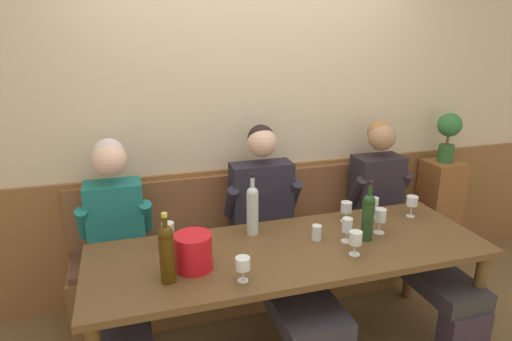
# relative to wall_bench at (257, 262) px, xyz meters

# --- Properties ---
(room_wall_back) EXTENTS (6.80, 0.08, 2.80)m
(room_wall_back) POSITION_rel_wall_bench_xyz_m (0.00, 0.26, 1.12)
(room_wall_back) COLOR beige
(room_wall_back) RESTS_ON ground
(wood_wainscot_panel) EXTENTS (6.80, 0.03, 0.97)m
(wood_wainscot_panel) POSITION_rel_wall_bench_xyz_m (0.00, 0.21, 0.20)
(wood_wainscot_panel) COLOR brown
(wood_wainscot_panel) RESTS_ON ground
(wall_bench) EXTENTS (2.63, 0.42, 0.94)m
(wall_bench) POSITION_rel_wall_bench_xyz_m (0.00, 0.00, 0.00)
(wall_bench) COLOR brown
(wall_bench) RESTS_ON ground
(dining_table) EXTENTS (2.33, 0.79, 0.75)m
(dining_table) POSITION_rel_wall_bench_xyz_m (0.00, -0.67, 0.39)
(dining_table) COLOR brown
(dining_table) RESTS_ON ground
(person_right_seat) EXTENTS (0.46, 1.24, 1.31)m
(person_right_seat) POSITION_rel_wall_bench_xyz_m (-0.98, -0.33, 0.38)
(person_right_seat) COLOR #262D31
(person_right_seat) RESTS_ON ground
(person_left_seat) EXTENTS (0.54, 1.23, 1.34)m
(person_left_seat) POSITION_rel_wall_bench_xyz_m (0.03, -0.36, 0.35)
(person_left_seat) COLOR #2E2438
(person_left_seat) RESTS_ON ground
(person_center_left_seat) EXTENTS (0.47, 1.24, 1.31)m
(person_center_left_seat) POSITION_rel_wall_bench_xyz_m (0.96, -0.33, 0.37)
(person_center_left_seat) COLOR #342737
(person_center_left_seat) RESTS_ON ground
(ice_bucket) EXTENTS (0.20, 0.20, 0.20)m
(ice_bucket) POSITION_rel_wall_bench_xyz_m (-0.58, -0.74, 0.56)
(ice_bucket) COLOR red
(ice_bucket) RESTS_ON dining_table
(wine_bottle_green_tall) EXTENTS (0.07, 0.07, 0.37)m
(wine_bottle_green_tall) POSITION_rel_wall_bench_xyz_m (0.47, -0.70, 0.62)
(wine_bottle_green_tall) COLOR #1F401C
(wine_bottle_green_tall) RESTS_ON dining_table
(wine_bottle_amber_mid) EXTENTS (0.07, 0.07, 0.39)m
(wine_bottle_amber_mid) POSITION_rel_wall_bench_xyz_m (-0.16, -0.43, 0.63)
(wine_bottle_amber_mid) COLOR silver
(wine_bottle_amber_mid) RESTS_ON dining_table
(wine_bottle_clear_water) EXTENTS (0.08, 0.08, 0.37)m
(wine_bottle_clear_water) POSITION_rel_wall_bench_xyz_m (-0.72, -0.83, 0.63)
(wine_bottle_clear_water) COLOR #422B08
(wine_bottle_clear_water) RESTS_ON dining_table
(wine_glass_mid_right) EXTENTS (0.08, 0.08, 0.14)m
(wine_glass_mid_right) POSITION_rel_wall_bench_xyz_m (0.94, -0.49, 0.57)
(wine_glass_mid_right) COLOR silver
(wine_glass_mid_right) RESTS_ON dining_table
(wine_glass_mid_left) EXTENTS (0.07, 0.07, 0.14)m
(wine_glass_mid_left) POSITION_rel_wall_bench_xyz_m (0.31, -0.85, 0.57)
(wine_glass_mid_left) COLOR silver
(wine_glass_mid_left) RESTS_ON dining_table
(wine_glass_by_bottle) EXTENTS (0.07, 0.07, 0.16)m
(wine_glass_by_bottle) POSITION_rel_wall_bench_xyz_m (-0.68, -0.46, 0.58)
(wine_glass_by_bottle) COLOR silver
(wine_glass_by_bottle) RESTS_ON dining_table
(wine_glass_right_end) EXTENTS (0.07, 0.07, 0.16)m
(wine_glass_right_end) POSITION_rel_wall_bench_xyz_m (0.60, -0.65, 0.58)
(wine_glass_right_end) COLOR silver
(wine_glass_right_end) RESTS_ON dining_table
(wine_glass_center_rear) EXTENTS (0.06, 0.06, 0.15)m
(wine_glass_center_rear) POSITION_rel_wall_bench_xyz_m (0.35, -0.69, 0.56)
(wine_glass_center_rear) COLOR silver
(wine_glass_center_rear) RESTS_ON dining_table
(wine_glass_left_end) EXTENTS (0.07, 0.07, 0.13)m
(wine_glass_left_end) POSITION_rel_wall_bench_xyz_m (0.48, -0.43, 0.56)
(wine_glass_left_end) COLOR silver
(wine_glass_left_end) RESTS_ON dining_table
(wine_glass_center_front) EXTENTS (0.07, 0.07, 0.14)m
(wine_glass_center_front) POSITION_rel_wall_bench_xyz_m (0.69, -0.42, 0.56)
(wine_glass_center_front) COLOR silver
(wine_glass_center_front) RESTS_ON dining_table
(wine_glass_near_bucket) EXTENTS (0.08, 0.08, 0.13)m
(wine_glass_near_bucket) POSITION_rel_wall_bench_xyz_m (-0.36, -0.93, 0.56)
(wine_glass_near_bucket) COLOR silver
(wine_glass_near_bucket) RESTS_ON dining_table
(water_tumbler_center) EXTENTS (0.06, 0.06, 0.09)m
(water_tumbler_center) POSITION_rel_wall_bench_xyz_m (0.18, -0.62, 0.51)
(water_tumbler_center) COLOR silver
(water_tumbler_center) RESTS_ON dining_table
(corner_pedestal) EXTENTS (0.28, 0.28, 0.92)m
(corner_pedestal) POSITION_rel_wall_bench_xyz_m (1.61, 0.03, 0.18)
(corner_pedestal) COLOR brown
(corner_pedestal) RESTS_ON ground
(potted_plant) EXTENTS (0.19, 0.19, 0.40)m
(potted_plant) POSITION_rel_wall_bench_xyz_m (1.61, 0.03, 0.89)
(potted_plant) COLOR #2B5D2A
(potted_plant) RESTS_ON corner_pedestal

